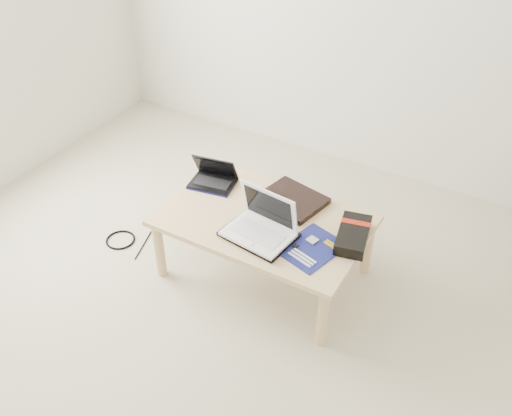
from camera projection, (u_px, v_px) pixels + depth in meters
The scene contains 14 objects.
ground at pixel (202, 350), 2.85m from camera, with size 4.00×4.00×0.00m, color beige.
room_shell at pixel (172, 17), 1.83m from camera, with size 4.20×4.20×2.70m.
coffee_table at pixel (264, 225), 3.08m from camera, with size 1.10×0.70×0.40m.
book at pixel (292, 200), 3.15m from camera, with size 0.39×0.34×0.03m.
netbook at pixel (213, 178), 3.29m from camera, with size 0.28×0.23×0.17m.
tablet at pixel (271, 219), 3.04m from camera, with size 0.31×0.26×0.01m.
remote at pixel (287, 222), 3.01m from camera, with size 0.07×0.21×0.02m.
neoprene_sleeve at pixel (259, 235), 2.93m from camera, with size 0.35×0.26×0.02m, color black.
white_laptop at pixel (261, 225), 2.90m from camera, with size 0.36×0.27×0.24m.
motherboard at pixel (312, 248), 2.86m from camera, with size 0.32×0.36×0.01m.
gpu_box at pixel (353, 235), 2.89m from camera, with size 0.21×0.32×0.07m.
cable_coil at pixel (251, 218), 3.04m from camera, with size 0.09×0.09×0.01m, color black.
floor_cable_coil at pixel (120, 240), 3.51m from camera, with size 0.18×0.18×0.01m, color black.
floor_cable_trail at pixel (146, 240), 3.52m from camera, with size 0.01×0.01×0.37m, color black.
Camera 1 is at (1.15, -1.45, 2.30)m, focal length 40.00 mm.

